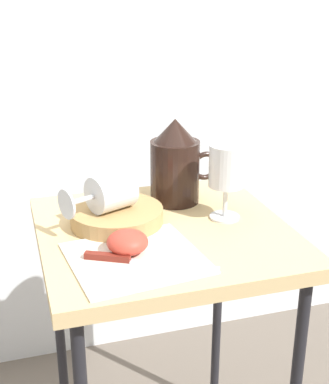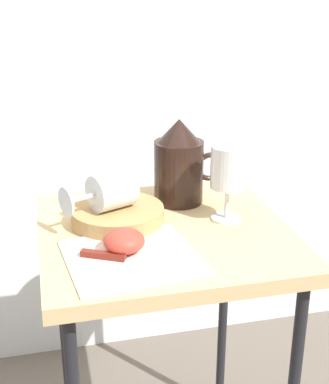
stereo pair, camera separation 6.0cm
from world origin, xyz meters
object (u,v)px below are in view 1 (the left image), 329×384
object	(u,v)px
table	(164,261)
wine_glass_upright	(227,170)
wine_glass_tipped_near	(110,192)
apple_half_left	(128,242)
knife	(131,260)
pitcher	(175,169)
basket_tray	(117,216)

from	to	relation	value
table	wine_glass_upright	world-z (taller)	wine_glass_upright
wine_glass_upright	wine_glass_tipped_near	size ratio (longest dim) A/B	0.99
wine_glass_upright	apple_half_left	size ratio (longest dim) A/B	2.10
wine_glass_upright	knife	distance (m)	0.29
pitcher	knife	size ratio (longest dim) A/B	0.86
table	apple_half_left	bearing A→B (deg)	-137.82
basket_tray	wine_glass_upright	world-z (taller)	wine_glass_upright
wine_glass_tipped_near	apple_half_left	bearing A→B (deg)	-88.10
pitcher	wine_glass_upright	bearing A→B (deg)	-59.77
wine_glass_upright	knife	size ratio (longest dim) A/B	0.72
pitcher	knife	bearing A→B (deg)	-122.67
table	knife	bearing A→B (deg)	-128.79
apple_half_left	pitcher	bearing A→B (deg)	53.77
table	pitcher	distance (m)	0.22
basket_tray	apple_half_left	size ratio (longest dim) A/B	2.50
basket_tray	knife	distance (m)	0.18
apple_half_left	knife	size ratio (longest dim) A/B	0.34
basket_tray	wine_glass_upright	xyz separation A→B (m)	(0.23, -0.04, 0.09)
wine_glass_tipped_near	knife	size ratio (longest dim) A/B	0.73
wine_glass_tipped_near	knife	xyz separation A→B (m)	(0.00, -0.17, -0.07)
pitcher	wine_glass_tipped_near	xyz separation A→B (m)	(-0.17, -0.09, -0.00)
pitcher	wine_glass_tipped_near	world-z (taller)	pitcher
basket_tray	table	bearing A→B (deg)	-29.02
basket_tray	pitcher	bearing A→B (deg)	29.16
table	wine_glass_tipped_near	world-z (taller)	wine_glass_tipped_near
pitcher	apple_half_left	xyz separation A→B (m)	(-0.16, -0.22, -0.05)
knife	apple_half_left	bearing A→B (deg)	84.38
pitcher	wine_glass_tipped_near	distance (m)	0.19
wine_glass_upright	apple_half_left	xyz separation A→B (m)	(-0.24, -0.10, -0.08)
wine_glass_tipped_near	apple_half_left	xyz separation A→B (m)	(0.00, -0.14, -0.05)
basket_tray	wine_glass_tipped_near	world-z (taller)	wine_glass_tipped_near
apple_half_left	knife	distance (m)	0.04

